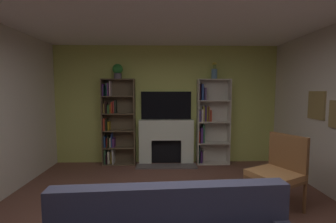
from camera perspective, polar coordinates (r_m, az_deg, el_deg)
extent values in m
cube|color=#BEC861|center=(5.34, -0.46, 1.64)|extent=(5.14, 0.06, 2.66)
cube|color=olive|center=(4.62, 32.60, 1.31)|extent=(0.03, 0.41, 0.47)
cube|color=#9F9751|center=(4.62, 32.50, 1.31)|extent=(0.01, 0.35, 0.41)
cube|color=white|center=(5.38, -5.54, -9.75)|extent=(0.27, 0.22, 0.55)
cube|color=white|center=(5.40, 4.67, -9.70)|extent=(0.27, 0.22, 0.55)
cube|color=white|center=(5.27, -0.43, -4.49)|extent=(1.22, 0.22, 0.45)
cube|color=black|center=(5.44, -0.44, -9.57)|extent=(0.67, 0.08, 0.55)
cube|color=#5E5656|center=(5.19, -0.38, -13.28)|extent=(1.32, 0.30, 0.03)
cube|color=black|center=(5.28, -0.45, 1.51)|extent=(1.13, 0.06, 0.63)
cube|color=brown|center=(5.38, -15.65, -2.54)|extent=(0.02, 0.27, 1.91)
cube|color=brown|center=(5.25, -8.18, -2.58)|extent=(0.02, 0.27, 1.91)
cube|color=brown|center=(5.43, -11.72, -2.39)|extent=(0.72, 0.02, 1.91)
cube|color=brown|center=(5.51, -11.78, -12.37)|extent=(0.69, 0.27, 0.02)
cube|color=#3A6842|center=(5.54, -15.02, -10.54)|extent=(0.04, 0.20, 0.31)
cube|color=black|center=(5.54, -14.64, -11.11)|extent=(0.03, 0.23, 0.21)
cube|color=beige|center=(5.53, -14.21, -10.70)|extent=(0.04, 0.19, 0.29)
cube|color=olive|center=(5.54, -13.60, -10.85)|extent=(0.04, 0.16, 0.25)
cube|color=beige|center=(5.49, -13.19, -10.60)|extent=(0.03, 0.22, 0.32)
cube|color=brown|center=(5.41, -11.85, -8.60)|extent=(0.69, 0.27, 0.02)
cube|color=#2D518D|center=(5.47, -15.11, -7.08)|extent=(0.03, 0.18, 0.25)
cube|color=#B42A23|center=(5.48, -14.64, -7.28)|extent=(0.02, 0.15, 0.20)
cube|color=black|center=(5.43, -14.31, -7.09)|extent=(0.02, 0.23, 0.26)
cube|color=beige|center=(5.46, -13.87, -7.33)|extent=(0.03, 0.16, 0.20)
cube|color=navy|center=(5.44, -13.54, -6.74)|extent=(0.02, 0.17, 0.32)
cube|color=#562B6D|center=(5.43, -13.11, -7.38)|extent=(0.04, 0.19, 0.20)
cube|color=brown|center=(5.33, -11.92, -4.60)|extent=(0.69, 0.27, 0.02)
cube|color=#BC3A28|center=(5.39, -15.21, -3.05)|extent=(0.04, 0.21, 0.26)
cube|color=black|center=(5.37, -14.71, -3.10)|extent=(0.03, 0.22, 0.26)
cube|color=#A3801F|center=(5.39, -14.24, -3.39)|extent=(0.04, 0.17, 0.20)
cube|color=brown|center=(5.28, -12.00, -0.51)|extent=(0.69, 0.27, 0.02)
cube|color=olive|center=(5.37, -15.27, 0.72)|extent=(0.04, 0.17, 0.21)
cube|color=black|center=(5.35, -14.81, 0.99)|extent=(0.04, 0.19, 0.26)
cube|color=#3D6E3A|center=(5.34, -14.29, 0.63)|extent=(0.03, 0.18, 0.19)
cube|color=#A37220|center=(5.34, -13.84, 0.67)|extent=(0.02, 0.17, 0.20)
cube|color=red|center=(5.33, -13.50, 0.92)|extent=(0.03, 0.18, 0.24)
cube|color=#B23935|center=(5.32, -13.08, 1.10)|extent=(0.02, 0.17, 0.28)
cube|color=black|center=(5.32, -12.69, 1.16)|extent=(0.04, 0.17, 0.29)
cube|color=brown|center=(5.26, -12.07, 3.64)|extent=(0.69, 0.27, 0.02)
cube|color=#4C246B|center=(5.33, -15.50, 5.07)|extent=(0.02, 0.22, 0.26)
cube|color=black|center=(5.33, -15.19, 4.87)|extent=(0.03, 0.22, 0.22)
cube|color=#266F52|center=(5.35, -14.66, 5.18)|extent=(0.03, 0.16, 0.27)
cube|color=#502866|center=(5.32, -14.37, 5.22)|extent=(0.03, 0.21, 0.28)
cube|color=beige|center=(5.31, -13.92, 5.47)|extent=(0.02, 0.20, 0.33)
cube|color=brown|center=(5.27, -12.15, 7.70)|extent=(0.69, 0.27, 0.02)
cube|color=beige|center=(5.27, 7.30, -2.55)|extent=(0.02, 0.28, 1.91)
cube|color=beige|center=(5.42, 14.69, -2.46)|extent=(0.02, 0.28, 1.91)
cube|color=beige|center=(5.46, 10.75, -2.33)|extent=(0.72, 0.02, 1.91)
cube|color=beige|center=(5.53, 10.88, -12.28)|extent=(0.69, 0.28, 0.02)
cube|color=black|center=(5.45, 7.57, -10.29)|extent=(0.04, 0.18, 0.38)
cube|color=#5A2D7F|center=(5.48, 8.07, -10.95)|extent=(0.04, 0.18, 0.25)
cube|color=beige|center=(5.46, 8.70, -10.77)|extent=(0.04, 0.23, 0.29)
cube|color=beige|center=(5.41, 10.96, -7.53)|extent=(0.69, 0.28, 0.02)
cube|color=#A73028|center=(5.35, 7.58, -6.11)|extent=(0.03, 0.19, 0.26)
cube|color=#4E2D78|center=(5.34, 8.13, -5.71)|extent=(0.04, 0.22, 0.34)
cube|color=#376B4E|center=(5.35, 8.66, -5.34)|extent=(0.03, 0.21, 0.40)
cube|color=beige|center=(5.33, 11.05, -2.51)|extent=(0.69, 0.28, 0.02)
cube|color=#4F4180|center=(5.29, 7.70, -1.07)|extent=(0.04, 0.19, 0.25)
cube|color=beige|center=(5.29, 8.27, -0.95)|extent=(0.04, 0.21, 0.27)
cube|color=olive|center=(5.31, 8.68, -0.56)|extent=(0.04, 0.17, 0.34)
cube|color=#50317B|center=(5.32, 9.15, -0.51)|extent=(0.02, 0.17, 0.35)
cube|color=olive|center=(5.32, 9.51, -0.67)|extent=(0.02, 0.17, 0.32)
cube|color=#9A593E|center=(5.32, 9.92, -0.57)|extent=(0.02, 0.19, 0.34)
cube|color=#B73A23|center=(5.34, 10.34, -1.00)|extent=(0.03, 0.17, 0.26)
cube|color=beige|center=(5.29, 11.13, 2.63)|extent=(0.69, 0.28, 0.02)
cube|color=black|center=(5.27, 7.75, 4.73)|extent=(0.04, 0.17, 0.36)
cube|color=#2E4A91|center=(5.28, 8.39, 4.71)|extent=(0.04, 0.16, 0.36)
cube|color=#56406B|center=(5.27, 9.04, 4.26)|extent=(0.04, 0.20, 0.28)
cube|color=beige|center=(5.29, 11.22, 7.71)|extent=(0.69, 0.28, 0.02)
cylinder|color=#524C58|center=(5.25, -12.20, 8.47)|extent=(0.16, 0.16, 0.12)
sphere|color=#287831|center=(5.27, -12.23, 10.11)|extent=(0.23, 0.23, 0.23)
cylinder|color=#557EA1|center=(5.29, 11.26, 8.98)|extent=(0.13, 0.13, 0.22)
cylinder|color=#4C7F3F|center=(5.30, 11.63, 10.79)|extent=(0.01, 0.01, 0.12)
sphere|color=yellow|center=(5.31, 11.64, 11.44)|extent=(0.04, 0.04, 0.04)
cylinder|color=#4C7F3F|center=(5.30, 11.44, 10.80)|extent=(0.01, 0.01, 0.12)
sphere|color=yellow|center=(5.31, 11.45, 11.43)|extent=(0.05, 0.05, 0.05)
cylinder|color=#4C7F3F|center=(5.33, 11.11, 10.77)|extent=(0.01, 0.01, 0.12)
sphere|color=yellow|center=(5.34, 11.12, 11.40)|extent=(0.06, 0.06, 0.06)
cylinder|color=#4C7F3F|center=(5.32, 11.24, 10.80)|extent=(0.01, 0.01, 0.12)
sphere|color=yellow|center=(5.32, 11.26, 11.45)|extent=(0.06, 0.06, 0.06)
cube|color=#484A67|center=(2.12, 0.57, -23.12)|extent=(2.00, 0.28, 0.44)
cylinder|color=brown|center=(3.81, 30.47, -17.55)|extent=(0.04, 0.04, 0.46)
cylinder|color=brown|center=(4.08, 23.83, -15.75)|extent=(0.04, 0.04, 0.46)
cylinder|color=brown|center=(3.38, 25.38, -20.25)|extent=(0.04, 0.04, 0.46)
cylinder|color=brown|center=(3.69, 18.37, -17.85)|extent=(0.04, 0.04, 0.46)
cube|color=#BB7F49|center=(3.63, 24.68, -13.87)|extent=(0.79, 0.78, 0.08)
cube|color=brown|center=(3.65, 24.64, -14.76)|extent=(0.79, 0.78, 0.04)
cube|color=brown|center=(3.77, 27.26, -9.35)|extent=(0.32, 0.54, 0.58)
cube|color=brown|center=(2.62, 0.74, -22.95)|extent=(0.90, 0.51, 0.04)
cylinder|color=brown|center=(2.94, -8.57, -24.47)|extent=(0.05, 0.05, 0.40)
cylinder|color=brown|center=(2.97, 9.58, -24.22)|extent=(0.05, 0.05, 0.40)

